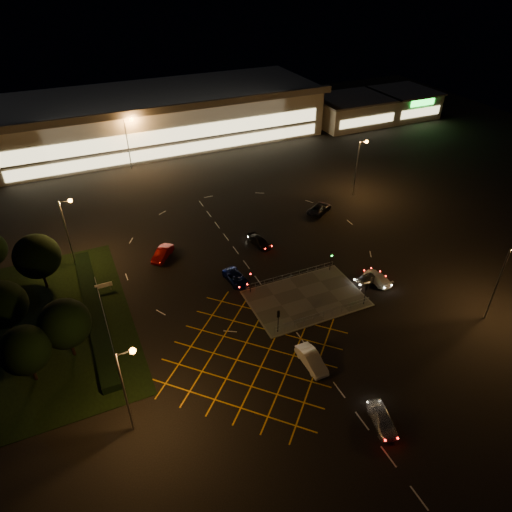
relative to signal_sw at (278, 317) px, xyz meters
name	(u,v)px	position (x,y,z in m)	size (l,w,h in m)	color
ground	(285,294)	(4.00, 5.99, -2.37)	(180.00, 180.00, 0.00)	black
pedestrian_island	(306,298)	(6.00, 3.99, -2.31)	(14.00, 9.00, 0.12)	#4C4944
grass_verge	(52,325)	(-24.00, 11.99, -2.33)	(18.00, 30.00, 0.08)	black
hedge	(94,311)	(-19.00, 11.99, -1.87)	(2.00, 26.00, 1.00)	black
supermarket	(160,116)	(4.00, 67.95, 2.95)	(72.00, 26.50, 10.50)	beige
retail_unit_a	(351,110)	(50.00, 59.97, 0.85)	(18.80, 14.80, 6.35)	beige
retail_unit_b	(403,103)	(66.00, 59.95, 0.85)	(14.80, 14.80, 6.35)	beige
streetlight_sw	(127,381)	(-17.56, -6.01, 4.20)	(1.78, 0.56, 10.03)	slate
streetlight_se	(504,273)	(24.44, -8.01, 4.20)	(1.78, 0.56, 10.03)	slate
streetlight_nw	(68,223)	(-19.56, 23.99, 4.20)	(1.78, 0.56, 10.03)	slate
streetlight_ne	(359,160)	(28.44, 25.99, 4.20)	(1.78, 0.56, 10.03)	slate
streetlight_far_left	(129,137)	(-5.56, 53.99, 4.20)	(1.78, 0.56, 10.03)	slate
streetlight_far_right	(305,109)	(34.44, 55.99, 4.20)	(1.78, 0.56, 10.03)	slate
signal_sw	(278,317)	(0.00, 0.00, 0.00)	(0.28, 0.30, 3.15)	black
signal_se	(366,290)	(12.00, 0.00, 0.00)	(0.28, 0.30, 3.15)	black
signal_nw	(250,278)	(0.00, 7.99, 0.00)	(0.28, 0.30, 3.15)	black
signal_ne	(331,256)	(12.00, 7.99, 0.00)	(0.28, 0.30, 3.15)	black
tree_a	(25,350)	(-26.00, 3.99, 1.97)	(5.04, 5.04, 6.86)	black
tree_b	(2,305)	(-28.00, 11.99, 2.28)	(5.40, 5.40, 7.35)	black
tree_c	(37,256)	(-24.00, 19.99, 2.59)	(5.76, 5.76, 7.84)	black
tree_e	(65,324)	(-22.00, 5.99, 2.28)	(5.40, 5.40, 7.35)	black
car_near_silver	(382,419)	(3.44, -15.03, -1.63)	(1.74, 4.33, 1.48)	silver
car_queue_white	(312,360)	(1.08, -5.91, -1.59)	(1.63, 4.69, 1.54)	silver
car_left_blue	(236,278)	(-0.81, 10.99, -1.72)	(2.14, 4.64, 1.29)	#0C164A
car_far_dkgrey	(260,242)	(5.81, 17.79, -1.75)	(1.74, 4.28, 1.24)	black
car_right_silver	(370,278)	(15.50, 3.56, -1.70)	(1.58, 3.94, 1.34)	#A7AAAE
car_circ_red	(163,253)	(-8.30, 20.47, -1.62)	(1.59, 4.55, 1.50)	maroon
car_east_grey	(320,208)	(19.21, 22.93, -1.64)	(2.40, 5.21, 1.45)	black
car_approach_white	(378,278)	(16.44, 3.20, -1.72)	(1.80, 4.44, 1.29)	silver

